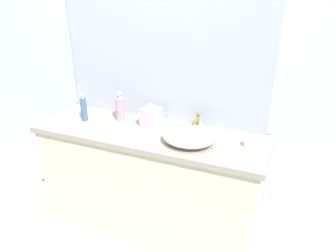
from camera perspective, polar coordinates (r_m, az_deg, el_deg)
The scene contains 9 objects.
bathroom_wall_rear at distance 2.39m, azimuth -0.83°, elevation 11.14°, with size 6.00×0.06×2.60m, color silver.
vanity_counter at distance 2.49m, azimuth -3.31°, elevation -10.11°, with size 1.68×0.53×0.88m.
wall_mirror_panel at distance 2.32m, azimuth -1.08°, elevation 14.43°, with size 1.58×0.01×1.13m, color #B2BCC6.
sink_basin at distance 2.10m, azimuth 3.78°, elevation -1.83°, with size 0.36×0.32×0.09m, color silver.
faucet at distance 2.23m, azimuth 5.23°, elevation 0.87°, with size 0.03×0.13×0.14m.
soap_dispenser at distance 2.49m, azimuth -14.96°, elevation 3.10°, with size 0.04×0.04×0.22m.
lotion_bottle at distance 2.44m, azimuth -8.65°, elevation 3.28°, with size 0.07×0.07×0.23m.
tissue_box at distance 2.33m, azimuth -3.07°, elevation 1.83°, with size 0.14×0.14×0.18m.
candle_jar at distance 2.12m, azimuth 14.11°, elevation -2.99°, with size 0.05×0.05×0.04m, color silver.
Camera 1 is at (0.90, -1.41, 1.87)m, focal length 33.77 mm.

